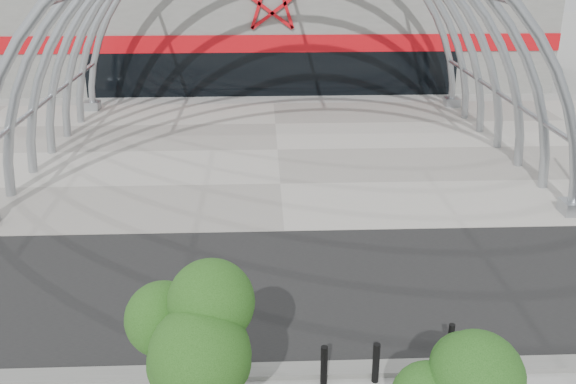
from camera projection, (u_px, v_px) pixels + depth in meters
ground at (295, 366)px, 14.37m from camera, size 140.00×140.00×0.00m
road at (289, 286)px, 17.62m from camera, size 140.00×7.00×0.02m
forecourt at (277, 150)px, 28.74m from camera, size 60.00×17.00×0.04m
kerb at (296, 371)px, 14.12m from camera, size 60.00×0.50×0.12m
arena_building at (270, 13)px, 43.90m from camera, size 34.00×15.24×8.00m
vault_canopy at (277, 150)px, 28.74m from camera, size 20.80×15.80×20.36m
street_tree_0 at (192, 334)px, 10.75m from camera, size 1.69×1.69×3.85m
bollard_2 at (376, 363)px, 13.70m from camera, size 0.15×0.15×0.95m
bollard_3 at (324, 365)px, 13.63m from camera, size 0.15×0.15×0.94m
bollard_4 at (450, 341)px, 14.51m from camera, size 0.14×0.14×0.87m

